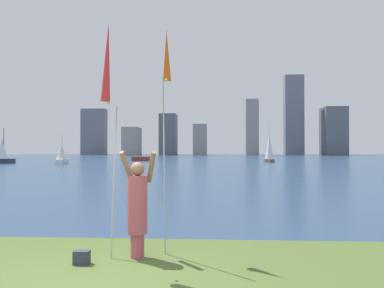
{
  "coord_description": "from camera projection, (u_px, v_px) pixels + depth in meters",
  "views": [
    {
      "loc": [
        1.72,
        -5.3,
        1.94
      ],
      "look_at": [
        0.52,
        15.79,
        2.17
      ],
      "focal_mm": 36.08,
      "sensor_mm": 36.0,
      "label": 1
    }
  ],
  "objects": [
    {
      "name": "kite_flag_right",
      "position": [
        167.0,
        63.0,
        7.3
      ],
      "size": [
        0.16,
        0.66,
        4.19
      ],
      "color": "#B2B2B7",
      "rests_on": "ground"
    },
    {
      "name": "skyline_tower_2",
      "position": [
        168.0,
        135.0,
        112.3
      ],
      "size": [
        4.75,
        7.03,
        11.86
      ],
      "color": "#565B66",
      "rests_on": "ground"
    },
    {
      "name": "skyline_tower_0",
      "position": [
        94.0,
        132.0,
        116.29
      ],
      "size": [
        7.28,
        3.37,
        13.8
      ],
      "color": "slate",
      "rests_on": "ground"
    },
    {
      "name": "skyline_tower_6",
      "position": [
        334.0,
        131.0,
        107.31
      ],
      "size": [
        6.03,
        7.33,
        13.34
      ],
      "color": "#565B66",
      "rests_on": "ground"
    },
    {
      "name": "sailboat_7",
      "position": [
        62.0,
        155.0,
        47.53
      ],
      "size": [
        1.29,
        2.51,
        3.59
      ],
      "color": "white",
      "rests_on": "ground"
    },
    {
      "name": "sailboat_1",
      "position": [
        2.0,
        151.0,
        49.25
      ],
      "size": [
        2.82,
        1.61,
        4.53
      ],
      "color": "#333D51",
      "rests_on": "ground"
    },
    {
      "name": "sailboat_6",
      "position": [
        269.0,
        148.0,
        53.9
      ],
      "size": [
        1.4,
        2.45,
        5.87
      ],
      "color": "brown",
      "rests_on": "ground"
    },
    {
      "name": "bag",
      "position": [
        82.0,
        257.0,
        6.44
      ],
      "size": [
        0.26,
        0.17,
        0.23
      ],
      "color": "#33384C",
      "rests_on": "ground"
    },
    {
      "name": "skyline_tower_4",
      "position": [
        252.0,
        127.0,
        107.83
      ],
      "size": [
        3.49,
        4.87,
        15.53
      ],
      "color": "gray",
      "rests_on": "ground"
    },
    {
      "name": "skyline_tower_1",
      "position": [
        132.0,
        141.0,
        110.65
      ],
      "size": [
        4.47,
        6.68,
        7.94
      ],
      "color": "gray",
      "rests_on": "ground"
    },
    {
      "name": "sailboat_3",
      "position": [
        141.0,
        158.0,
        58.96
      ],
      "size": [
        3.04,
        1.12,
        4.96
      ],
      "color": "maroon",
      "rests_on": "ground"
    },
    {
      "name": "kite_flag_left",
      "position": [
        107.0,
        66.0,
        6.56
      ],
      "size": [
        0.16,
        0.85,
        4.12
      ],
      "color": "#B2B2B7",
      "rests_on": "ground"
    },
    {
      "name": "skyline_tower_5",
      "position": [
        294.0,
        115.0,
        110.72
      ],
      "size": [
        5.31,
        3.54,
        22.87
      ],
      "color": "slate",
      "rests_on": "ground"
    },
    {
      "name": "ground",
      "position": [
        202.0,
        162.0,
        56.23
      ],
      "size": [
        120.0,
        138.0,
        0.12
      ],
      "color": "#475B28"
    },
    {
      "name": "person",
      "position": [
        138.0,
        205.0,
        6.83
      ],
      "size": [
        0.69,
        0.51,
        1.89
      ],
      "rotation": [
        0.0,
        0.0,
        0.19
      ],
      "color": "#B24C59",
      "rests_on": "ground"
    },
    {
      "name": "skyline_tower_3",
      "position": [
        200.0,
        140.0,
        109.6
      ],
      "size": [
        3.81,
        6.62,
        8.71
      ],
      "color": "gray",
      "rests_on": "ground"
    }
  ]
}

